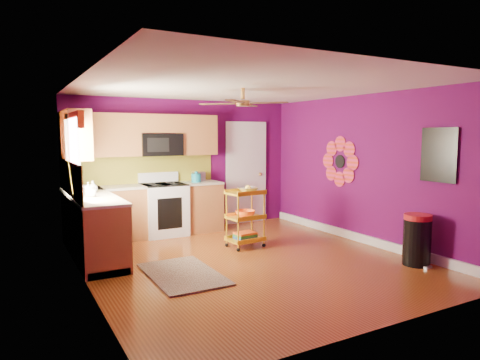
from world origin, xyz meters
TOP-DOWN VIEW (x-y plane):
  - ground at (0.00, 0.00)m, footprint 5.00×5.00m
  - room_envelope at (0.03, 0.00)m, footprint 4.54×5.04m
  - lower_cabinets at (-1.35, 1.82)m, footprint 2.81×2.31m
  - electric_range at (-0.55, 2.17)m, footprint 0.76×0.66m
  - upper_cabinetry at (-1.24, 2.17)m, footprint 2.80×2.30m
  - left_window at (-2.22, 1.05)m, footprint 0.08×1.35m
  - panel_door at (1.35, 2.47)m, footprint 0.95×0.11m
  - right_wall_art at (2.23, -0.34)m, footprint 0.04×2.74m
  - ceiling_fan at (0.00, 0.20)m, footprint 1.01×1.01m
  - shag_rug at (-1.09, -0.13)m, footprint 0.86×1.39m
  - rolling_cart at (0.34, 0.70)m, footprint 0.59×0.45m
  - trash_can at (1.96, -1.31)m, footprint 0.42×0.44m
  - teal_kettle at (0.09, 2.16)m, footprint 0.18×0.18m
  - toaster at (0.21, 2.32)m, footprint 0.22×0.15m
  - soap_bottle_a at (-2.00, 1.31)m, footprint 0.09×0.09m
  - soap_bottle_b at (-1.88, 1.60)m, footprint 0.14×0.14m
  - counter_dish at (-1.93, 1.96)m, footprint 0.29×0.29m
  - counter_cup at (-1.98, 1.09)m, footprint 0.13×0.13m

SIDE VIEW (x-z plane):
  - ground at x=0.00m, z-range 0.00..0.00m
  - shag_rug at x=-1.09m, z-range 0.00..0.02m
  - trash_can at x=1.96m, z-range 0.00..0.72m
  - lower_cabinets at x=-1.35m, z-range -0.04..0.90m
  - electric_range at x=-0.55m, z-range -0.08..1.05m
  - rolling_cart at x=0.34m, z-range 0.01..1.03m
  - counter_dish at x=-1.93m, z-range 0.94..1.01m
  - counter_cup at x=-1.98m, z-range 0.94..1.04m
  - teal_kettle at x=0.09m, z-range 0.92..1.13m
  - panel_door at x=1.35m, z-range -0.05..2.10m
  - toaster at x=0.21m, z-range 0.94..1.12m
  - soap_bottle_b at x=-1.88m, z-range 0.94..1.12m
  - soap_bottle_a at x=-2.00m, z-range 0.94..1.13m
  - right_wall_art at x=2.23m, z-range 0.92..1.96m
  - room_envelope at x=0.03m, z-range 0.37..2.89m
  - left_window at x=-2.22m, z-range 1.20..2.28m
  - upper_cabinetry at x=-1.24m, z-range 1.17..2.43m
  - ceiling_fan at x=0.00m, z-range 2.16..2.42m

